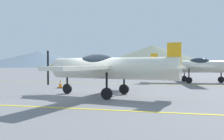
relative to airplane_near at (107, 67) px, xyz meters
The scene contains 8 objects.
ground_plane 1.64m from the airplane_near, behind, with size 400.00×400.00×0.00m, color slate.
apron_line_near 3.93m from the airplane_near, 101.07° to the right, with size 80.00×0.16×0.01m, color yellow.
apron_line_far 7.90m from the airplane_near, 95.18° to the left, with size 80.00×0.16×0.01m, color yellow.
airplane_near is the anchor object (origin of this frame).
airplane_mid 11.71m from the airplane_near, 63.76° to the left, with size 7.66×8.80×2.63m.
traffic_cone_side 5.46m from the airplane_near, 141.83° to the left, with size 0.36×0.36×0.59m.
hill_left 143.68m from the airplane_near, 121.67° to the left, with size 77.65×77.65×9.56m, color slate.
hill_centerleft 132.00m from the airplane_near, 92.49° to the left, with size 75.40×75.40×12.96m, color slate.
Camera 1 is at (3.70, -11.67, 1.65)m, focal length 37.96 mm.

